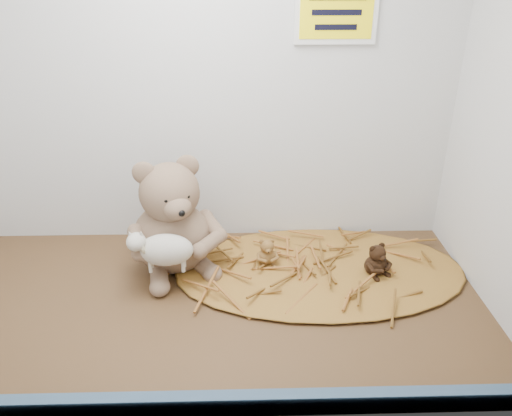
{
  "coord_description": "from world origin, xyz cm",
  "views": [
    {
      "loc": [
        9.34,
        -86.22,
        64.77
      ],
      "look_at": [
        11.81,
        4.25,
        20.07
      ],
      "focal_mm": 35.0,
      "sensor_mm": 36.0,
      "label": 1
    }
  ],
  "objects_px": {
    "main_teddy": "(171,215)",
    "mini_teddy_brown": "(376,258)",
    "mini_teddy_tan": "(267,250)",
    "toy_lamb": "(166,250)"
  },
  "relations": [
    {
      "from": "main_teddy",
      "to": "mini_teddy_brown",
      "type": "relative_size",
      "value": 3.54
    },
    {
      "from": "mini_teddy_tan",
      "to": "mini_teddy_brown",
      "type": "bearing_deg",
      "value": -19.41
    },
    {
      "from": "toy_lamb",
      "to": "mini_teddy_brown",
      "type": "distance_m",
      "value": 0.47
    },
    {
      "from": "toy_lamb",
      "to": "mini_teddy_tan",
      "type": "distance_m",
      "value": 0.24
    },
    {
      "from": "mini_teddy_brown",
      "to": "main_teddy",
      "type": "bearing_deg",
      "value": 142.99
    },
    {
      "from": "main_teddy",
      "to": "mini_teddy_tan",
      "type": "bearing_deg",
      "value": -26.12
    },
    {
      "from": "main_teddy",
      "to": "toy_lamb",
      "type": "bearing_deg",
      "value": -113.76
    },
    {
      "from": "mini_teddy_brown",
      "to": "toy_lamb",
      "type": "bearing_deg",
      "value": 154.99
    },
    {
      "from": "main_teddy",
      "to": "toy_lamb",
      "type": "xyz_separation_m",
      "value": [
        0.0,
        -0.1,
        -0.03
      ]
    },
    {
      "from": "main_teddy",
      "to": "mini_teddy_tan",
      "type": "distance_m",
      "value": 0.24
    }
  ]
}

